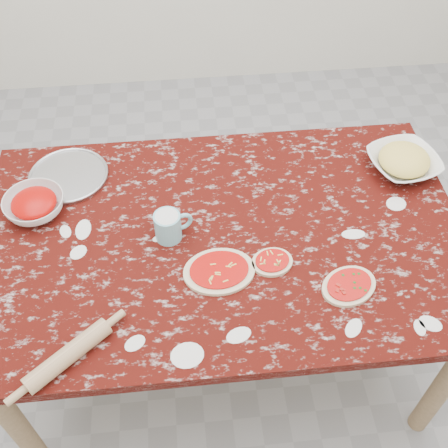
% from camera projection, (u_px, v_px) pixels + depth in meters
% --- Properties ---
extents(ground, '(4.00, 4.00, 0.00)m').
position_uv_depth(ground, '(224.00, 344.00, 2.36)').
color(ground, gray).
extents(worktable, '(1.60, 1.00, 0.75)m').
position_uv_depth(worktable, '(224.00, 249.00, 1.85)').
color(worktable, '#370906').
rests_on(worktable, ground).
extents(pizza_tray, '(0.33, 0.33, 0.01)m').
position_uv_depth(pizza_tray, '(69.00, 176.00, 1.96)').
color(pizza_tray, '#B2B2B7').
rests_on(pizza_tray, worktable).
extents(sauce_bowl, '(0.23, 0.23, 0.06)m').
position_uv_depth(sauce_bowl, '(35.00, 205.00, 1.83)').
color(sauce_bowl, white).
rests_on(sauce_bowl, worktable).
extents(cheese_bowl, '(0.29, 0.29, 0.06)m').
position_uv_depth(cheese_bowl, '(403.00, 163.00, 1.97)').
color(cheese_bowl, white).
rests_on(cheese_bowl, worktable).
extents(flour_mug, '(0.13, 0.09, 0.10)m').
position_uv_depth(flour_mug, '(169.00, 226.00, 1.74)').
color(flour_mug, '#7CC5D3').
rests_on(flour_mug, worktable).
extents(pizza_left, '(0.24, 0.19, 0.02)m').
position_uv_depth(pizza_left, '(219.00, 271.00, 1.68)').
color(pizza_left, beige).
rests_on(pizza_left, worktable).
extents(pizza_mid, '(0.15, 0.13, 0.02)m').
position_uv_depth(pizza_mid, '(272.00, 262.00, 1.70)').
color(pizza_mid, beige).
rests_on(pizza_mid, worktable).
extents(pizza_right, '(0.22, 0.20, 0.02)m').
position_uv_depth(pizza_right, '(349.00, 286.00, 1.65)').
color(pizza_right, beige).
rests_on(pizza_right, worktable).
extents(rolling_pin, '(0.24, 0.21, 0.05)m').
position_uv_depth(rolling_pin, '(68.00, 355.00, 1.48)').
color(rolling_pin, tan).
rests_on(rolling_pin, worktable).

